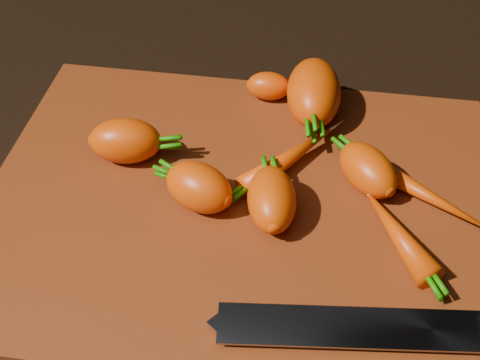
# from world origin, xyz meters

# --- Properties ---
(ground) EXTENTS (2.00, 2.00, 0.01)m
(ground) POSITION_xyz_m (0.00, 0.00, -0.01)
(ground) COLOR black
(cutting_board) EXTENTS (0.50, 0.40, 0.01)m
(cutting_board) POSITION_xyz_m (0.00, 0.00, 0.01)
(cutting_board) COLOR maroon
(cutting_board) RESTS_ON ground
(carrot_0) EXTENTS (0.08, 0.06, 0.05)m
(carrot_0) POSITION_xyz_m (-0.12, 0.04, 0.04)
(carrot_0) COLOR #D84208
(carrot_0) RESTS_ON cutting_board
(carrot_1) EXTENTS (0.08, 0.07, 0.05)m
(carrot_1) POSITION_xyz_m (-0.04, -0.01, 0.04)
(carrot_1) COLOR #D84208
(carrot_1) RESTS_ON cutting_board
(carrot_2) EXTENTS (0.07, 0.11, 0.06)m
(carrot_2) POSITION_xyz_m (0.06, 0.15, 0.04)
(carrot_2) COLOR #D84208
(carrot_2) RESTS_ON cutting_board
(carrot_3) EXTENTS (0.06, 0.09, 0.05)m
(carrot_3) POSITION_xyz_m (0.03, -0.02, 0.03)
(carrot_3) COLOR #D84208
(carrot_3) RESTS_ON cutting_board
(carrot_4) EXTENTS (0.05, 0.03, 0.03)m
(carrot_4) POSITION_xyz_m (0.01, 0.17, 0.03)
(carrot_4) COLOR #D84208
(carrot_4) RESTS_ON cutting_board
(carrot_5) EXTENTS (0.08, 0.09, 0.04)m
(carrot_5) POSITION_xyz_m (0.12, 0.04, 0.03)
(carrot_5) COLOR #D84208
(carrot_5) RESTS_ON cutting_board
(carrot_6) EXTENTS (0.10, 0.12, 0.03)m
(carrot_6) POSITION_xyz_m (0.04, 0.05, 0.03)
(carrot_6) COLOR #D84208
(carrot_6) RESTS_ON cutting_board
(carrot_7) EXTENTS (0.12, 0.09, 0.02)m
(carrot_7) POSITION_xyz_m (0.17, 0.03, 0.02)
(carrot_7) COLOR #D84208
(carrot_7) RESTS_ON cutting_board
(carrot_8) EXTENTS (0.08, 0.10, 0.03)m
(carrot_8) POSITION_xyz_m (0.15, -0.03, 0.03)
(carrot_8) COLOR #D84208
(carrot_8) RESTS_ON cutting_board
(knife) EXTENTS (0.36, 0.07, 0.02)m
(knife) POSITION_xyz_m (0.14, -0.13, 0.02)
(knife) COLOR gray
(knife) RESTS_ON cutting_board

